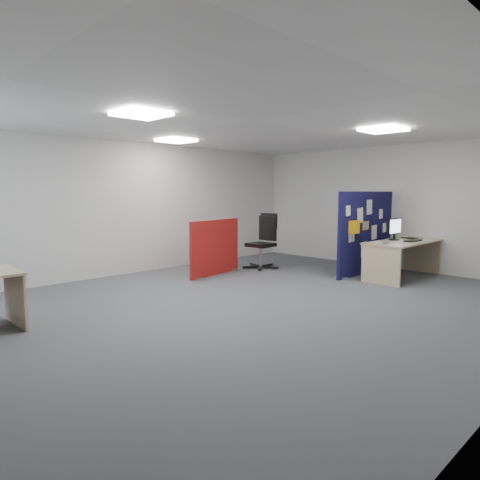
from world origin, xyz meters
TOP-DOWN VIEW (x-y plane):
  - floor at (0.00, 0.00)m, footprint 9.00×9.00m
  - ceiling at (0.00, 0.00)m, footprint 9.00×7.00m
  - wall_back at (0.00, 3.50)m, footprint 9.00×0.02m
  - wall_right at (4.50, 0.00)m, footprint 0.02×7.00m
  - ceiling_lights at (0.33, 0.67)m, footprint 4.10×4.10m
  - navy_divider at (3.46, 0.06)m, footprint 2.05×0.30m
  - main_desk at (3.58, -0.64)m, footprint 1.85×0.82m
  - monitor_main at (3.61, -0.48)m, footprint 0.50×0.21m
  - keyboard at (3.65, -0.84)m, footprint 0.45×0.18m
  - mouse at (3.97, -0.84)m, footprint 0.11×0.08m
  - paper_tray at (4.17, -0.55)m, footprint 0.33×0.29m
  - red_divider at (1.16, 2.14)m, footprint 1.48×0.31m
  - office_chair at (2.46, 1.97)m, footprint 0.77×0.79m
  - desk_papers at (3.32, -0.69)m, footprint 1.49×0.80m

SIDE VIEW (x-z plane):
  - floor at x=0.00m, z-range 0.00..0.00m
  - red_divider at x=1.16m, z-range -0.01..1.11m
  - main_desk at x=3.58m, z-range 0.20..0.93m
  - office_chair at x=2.46m, z-range 0.08..1.27m
  - desk_papers at x=3.32m, z-range 0.73..0.73m
  - paper_tray at x=4.17m, z-range 0.73..0.74m
  - keyboard at x=3.65m, z-range 0.73..0.75m
  - mouse at x=3.97m, z-range 0.73..0.76m
  - navy_divider at x=3.46m, z-range 0.00..1.69m
  - monitor_main at x=3.61m, z-range 0.75..1.19m
  - wall_back at x=0.00m, z-range 0.00..2.70m
  - wall_right at x=4.50m, z-range 0.00..2.70m
  - ceiling_lights at x=0.33m, z-range 2.65..2.69m
  - ceiling at x=0.00m, z-range 2.69..2.71m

